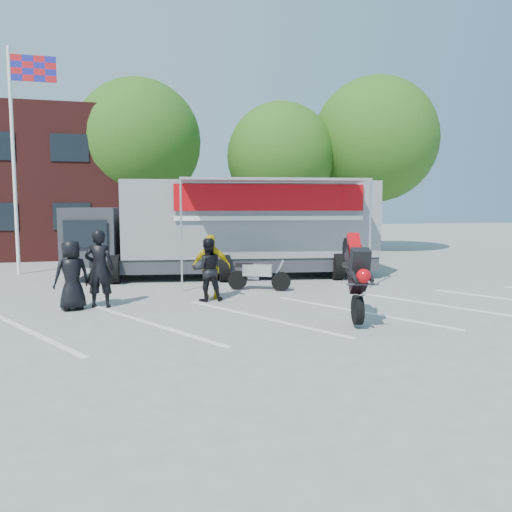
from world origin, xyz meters
name	(u,v)px	position (x,y,z in m)	size (l,w,h in m)	color
ground	(264,329)	(0.00, 0.00, 0.00)	(100.00, 100.00, 0.00)	#969692
parking_bay_lines	(252,318)	(0.00, 1.00, 0.01)	(18.00, 5.00, 0.01)	white
flagpole	(20,133)	(-6.24, 10.00, 5.05)	(1.61, 0.12, 8.00)	white
tree_left	(138,142)	(-2.00, 16.00, 5.57)	(6.12, 6.12, 8.64)	#382314
tree_mid	(281,157)	(5.00, 15.00, 4.94)	(5.44, 5.44, 7.68)	#382314
tree_right	(375,140)	(10.00, 14.50, 5.88)	(6.46, 6.46, 9.12)	#382314
transporter_truck	(237,277)	(1.01, 7.28, 0.00)	(10.40, 5.01, 3.31)	gray
parked_motorcycle	(259,290)	(1.07, 4.45, 0.00)	(0.63, 1.90, 0.99)	#B7B7BC
stunt_bike_rider	(350,320)	(2.02, 0.26, 0.00)	(0.81, 1.73, 2.04)	black
spectator_leather_a	(72,275)	(-3.95, 2.90, 0.85)	(0.83, 0.54, 1.69)	black
spectator_leather_b	(99,268)	(-3.32, 3.07, 0.96)	(0.70, 0.46, 1.92)	black
spectator_leather_c	(207,270)	(-0.65, 3.24, 0.82)	(0.80, 0.62, 1.64)	black
spectator_hivis	(211,267)	(-0.51, 3.42, 0.86)	(1.01, 0.42, 1.73)	yellow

